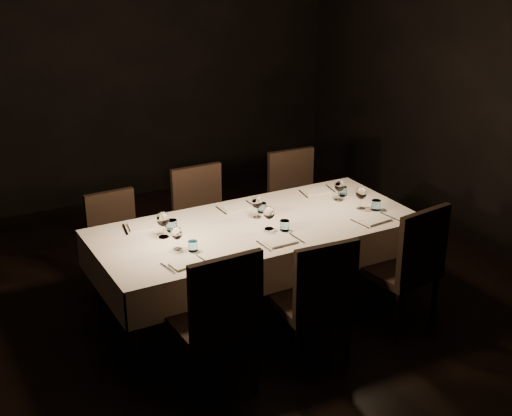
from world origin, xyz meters
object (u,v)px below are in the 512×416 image
chair_far_left (116,239)px  dining_table (256,233)px  chair_near_left (217,317)px  chair_near_right (408,263)px  chair_far_center (203,217)px  chair_far_right (296,197)px  chair_near_center (317,297)px

chair_far_left → dining_table: bearing=-45.8°
chair_near_left → chair_near_right: bearing=-179.6°
chair_near_left → chair_far_center: bearing=-112.8°
chair_near_left → chair_far_right: (1.62, 1.68, -0.04)m
chair_near_left → chair_near_center: size_ratio=1.07×
chair_near_center → chair_far_center: (-0.09, 1.69, -0.01)m
dining_table → chair_near_right: chair_near_right is taller
chair_near_center → chair_far_left: chair_near_center is taller
chair_far_center → chair_near_right: bearing=-59.0°
chair_near_left → chair_near_right: 1.61m
chair_near_left → chair_far_center: size_ratio=1.09×
chair_far_left → chair_far_center: bearing=-2.6°
dining_table → chair_near_right: 1.18m
chair_near_right → chair_far_left: bearing=-50.8°
dining_table → chair_near_right: size_ratio=2.46×
dining_table → chair_far_center: size_ratio=2.60×
dining_table → chair_far_left: (-0.86, 0.86, -0.20)m
chair_near_center → chair_near_left: bearing=1.3°
chair_near_center → chair_far_right: (0.88, 1.71, -0.01)m
dining_table → chair_far_left: chair_far_left is taller
dining_table → chair_near_center: chair_near_center is taller
dining_table → chair_near_center: 0.87m
chair_far_center → dining_table: bearing=-84.5°
chair_near_left → chair_far_center: (0.65, 1.66, -0.04)m
chair_near_right → chair_far_right: bearing=-98.2°
chair_near_center → chair_far_right: chair_near_center is taller
chair_far_center → chair_near_center: bearing=-86.8°
dining_table → chair_near_center: size_ratio=2.55×
dining_table → chair_far_left: 1.23m
dining_table → chair_far_left: bearing=135.3°
chair_near_center → chair_far_center: bearing=-83.1°
chair_far_left → chair_near_right: bearing=-44.0°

